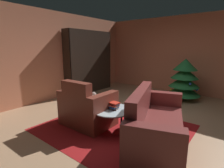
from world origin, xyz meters
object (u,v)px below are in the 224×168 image
couch_red (155,126)px  coffee_table (112,111)px  armchair_red (87,109)px  book_stack_on_table (114,105)px  decorated_tree (184,79)px  bottle_on_table (101,104)px  bookshelf_unit (92,62)px

couch_red → coffee_table: bearing=-177.1°
armchair_red → couch_red: armchair_red is taller
book_stack_on_table → decorated_tree: bearing=80.9°
book_stack_on_table → bottle_on_table: size_ratio=0.81×
couch_red → bottle_on_table: size_ratio=7.19×
bookshelf_unit → armchair_red: (1.95, -2.17, -0.71)m
book_stack_on_table → bottle_on_table: 0.25m
couch_red → coffee_table: (-0.87, -0.04, 0.07)m
armchair_red → coffee_table: armchair_red is taller
couch_red → decorated_tree: (-0.38, 2.90, 0.32)m
armchair_red → decorated_tree: size_ratio=0.82×
coffee_table → book_stack_on_table: (0.02, 0.03, 0.11)m
bookshelf_unit → armchair_red: bearing=-48.0°
book_stack_on_table → bookshelf_unit: bearing=141.6°
couch_red → armchair_red: bearing=-173.0°
book_stack_on_table → couch_red: bearing=0.7°
bottle_on_table → bookshelf_unit: bearing=137.1°
armchair_red → decorated_tree: decorated_tree is taller
armchair_red → book_stack_on_table: (0.58, 0.16, 0.15)m
coffee_table → bottle_on_table: (-0.15, -0.15, 0.14)m
bookshelf_unit → couch_red: 3.99m
couch_red → book_stack_on_table: (-0.85, -0.01, 0.18)m
coffee_table → book_stack_on_table: bearing=61.2°
coffee_table → decorated_tree: size_ratio=0.61×
bottle_on_table → couch_red: bearing=10.9°
coffee_table → bottle_on_table: size_ratio=2.80×
bookshelf_unit → couch_red: (3.38, -1.99, -0.74)m
bookshelf_unit → coffee_table: bearing=-39.1°
couch_red → book_stack_on_table: bearing=-179.3°
bookshelf_unit → book_stack_on_table: bookshelf_unit is taller
bookshelf_unit → book_stack_on_table: size_ratio=9.61×
bookshelf_unit → book_stack_on_table: bearing=-38.4°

